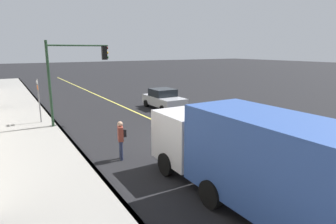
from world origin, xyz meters
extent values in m
plane|color=black|center=(0.00, 0.00, 0.00)|extent=(200.00, 200.00, 0.00)
cube|color=gray|center=(0.00, 7.70, 0.07)|extent=(80.00, 3.52, 0.15)
cube|color=slate|center=(0.00, 6.02, 0.07)|extent=(80.00, 0.16, 0.15)
cube|color=#D8CC4C|center=(0.00, 0.00, 0.01)|extent=(80.00, 0.16, 0.01)
cube|color=#A8AAB2|center=(7.18, -2.65, 0.66)|extent=(4.22, 1.95, 0.72)
cube|color=black|center=(7.41, -2.65, 1.32)|extent=(1.89, 1.79, 0.61)
cylinder|color=black|center=(5.79, -3.60, 0.30)|extent=(0.60, 0.22, 0.60)
cylinder|color=black|center=(5.79, -1.69, 0.30)|extent=(0.60, 0.22, 0.60)
cylinder|color=black|center=(8.58, -3.60, 0.30)|extent=(0.60, 0.22, 0.60)
cylinder|color=black|center=(8.58, -1.69, 0.30)|extent=(0.60, 0.22, 0.60)
cube|color=silver|center=(0.56, -3.27, 0.63)|extent=(4.38, 1.82, 0.66)
cube|color=black|center=(0.51, -3.27, 1.21)|extent=(2.09, 1.68, 0.52)
cylinder|color=black|center=(-0.89, -4.16, 0.30)|extent=(0.60, 0.22, 0.60)
cylinder|color=black|center=(-0.89, -2.37, 0.30)|extent=(0.60, 0.22, 0.60)
cylinder|color=black|center=(2.00, -4.16, 0.30)|extent=(0.60, 0.22, 0.60)
cylinder|color=black|center=(2.00, -2.37, 0.30)|extent=(0.60, 0.22, 0.60)
cube|color=silver|center=(-3.89, 2.60, 1.43)|extent=(2.28, 2.30, 1.97)
cube|color=#2D4C93|center=(-8.03, 2.60, 1.75)|extent=(5.70, 2.30, 2.59)
cylinder|color=black|center=(-3.89, 3.70, 0.45)|extent=(0.90, 0.28, 0.90)
cylinder|color=black|center=(-3.89, 1.49, 0.45)|extent=(0.90, 0.28, 0.90)
cylinder|color=black|center=(-6.60, 3.70, 0.45)|extent=(0.90, 0.28, 0.90)
cylinder|color=black|center=(-6.60, 1.49, 0.45)|extent=(0.90, 0.28, 0.90)
cylinder|color=#262D4C|center=(-1.55, 4.63, 0.43)|extent=(0.17, 0.17, 0.87)
cylinder|color=#262D4C|center=(-1.33, 4.57, 0.43)|extent=(0.17, 0.17, 0.87)
cube|color=#993F33|center=(-1.44, 4.60, 1.19)|extent=(0.46, 0.32, 0.65)
sphere|color=tan|center=(-1.44, 4.60, 1.64)|extent=(0.24, 0.24, 0.24)
cube|color=black|center=(-1.49, 4.44, 1.23)|extent=(0.29, 0.22, 0.34)
cylinder|color=#1E3823|center=(5.46, 6.34, 2.68)|extent=(0.16, 0.16, 5.36)
cylinder|color=#1E3823|center=(5.46, 4.46, 5.06)|extent=(0.10, 3.75, 0.10)
cube|color=black|center=(5.46, 2.84, 4.61)|extent=(0.28, 0.30, 0.90)
sphere|color=#360605|center=(5.46, 2.66, 4.91)|extent=(0.18, 0.18, 0.18)
sphere|color=gold|center=(5.46, 2.66, 4.61)|extent=(0.18, 0.18, 0.18)
sphere|color=black|center=(5.46, 2.66, 4.31)|extent=(0.18, 0.18, 0.18)
cylinder|color=slate|center=(6.94, 6.84, 1.49)|extent=(0.08, 0.08, 2.99)
cube|color=white|center=(6.94, 6.86, 2.79)|extent=(0.60, 0.02, 0.20)
cube|color=#DB5919|center=(6.94, 6.86, 2.44)|extent=(0.44, 0.02, 0.28)
camera|label=1|loc=(-12.77, 8.96, 4.84)|focal=30.24mm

